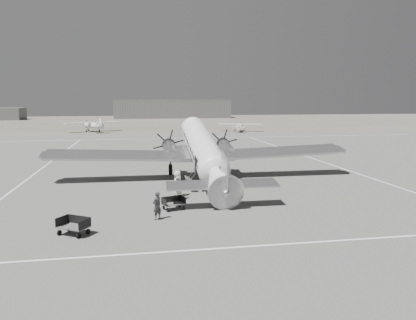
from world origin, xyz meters
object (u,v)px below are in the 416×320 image
at_px(hangar_main, 172,109).
at_px(baggage_cart_far, 73,226).
at_px(ground_crew, 157,206).
at_px(passenger, 178,184).
at_px(light_plane_right, 240,127).
at_px(baggage_cart_near, 174,203).
at_px(dc3_airliner, 204,152).
at_px(light_plane_left, 93,126).
at_px(ramp_agent, 179,188).

height_order(hangar_main, baggage_cart_far, hangar_main).
bearing_deg(ground_crew, passenger, -148.60).
bearing_deg(light_plane_right, hangar_main, 115.81).
xyz_separation_m(baggage_cart_near, passenger, (0.62, 3.52, 0.54)).
height_order(dc3_airliner, baggage_cart_far, dc3_airliner).
bearing_deg(light_plane_left, baggage_cart_near, -105.87).
bearing_deg(passenger, light_plane_left, 9.67).
height_order(dc3_airliner, ramp_agent, dc3_airliner).
xyz_separation_m(light_plane_left, ramp_agent, (11.76, -61.47, -0.38)).
height_order(baggage_cart_far, passenger, passenger).
height_order(baggage_cart_near, passenger, passenger).
xyz_separation_m(light_plane_left, passenger, (11.77, -60.55, -0.26)).
bearing_deg(hangar_main, light_plane_left, -109.66).
bearing_deg(passenger, baggage_cart_far, 138.86).
bearing_deg(ramp_agent, hangar_main, -3.90).
height_order(ramp_agent, passenger, passenger).
bearing_deg(baggage_cart_far, passenger, 82.96).
bearing_deg(light_plane_left, hangar_main, 44.60).
relative_size(light_plane_right, ground_crew, 5.65).
xyz_separation_m(dc3_airliner, baggage_cart_near, (-3.32, -8.15, -2.15)).
xyz_separation_m(hangar_main, passenger, (-10.67, -123.35, -2.36)).
relative_size(ramp_agent, passenger, 0.87).
distance_m(hangar_main, light_plane_right, 67.80).
relative_size(dc3_airliner, baggage_cart_near, 18.57).
bearing_deg(ramp_agent, passenger, 0.32).
bearing_deg(ramp_agent, light_plane_left, 11.84).
distance_m(light_plane_right, passenger, 59.33).
distance_m(hangar_main, baggage_cart_far, 131.87).
distance_m(hangar_main, dc3_airliner, 118.99).
bearing_deg(dc3_airliner, ramp_agent, -115.35).
xyz_separation_m(ground_crew, passenger, (1.76, 5.46, 0.12)).
height_order(hangar_main, passenger, hangar_main).
bearing_deg(baggage_cart_far, light_plane_left, 127.48).
bearing_deg(light_plane_right, light_plane_left, -169.55).
relative_size(ground_crew, passenger, 0.88).
relative_size(hangar_main, ground_crew, 25.37).
bearing_deg(hangar_main, light_plane_right, -82.76).
bearing_deg(light_plane_left, dc3_airliner, -101.23).
bearing_deg(ground_crew, hangar_main, -136.21).
bearing_deg(dc3_airliner, baggage_cart_near, -111.49).
height_order(light_plane_left, ground_crew, light_plane_left).
xyz_separation_m(dc3_airliner, baggage_cart_far, (-8.88, -12.04, -2.10)).
height_order(dc3_airliner, ground_crew, dc3_airliner).
relative_size(hangar_main, ramp_agent, 25.50).
height_order(baggage_cart_far, ground_crew, ground_crew).
relative_size(dc3_airliner, ground_crew, 16.25).
bearing_deg(baggage_cart_far, dc3_airliner, 86.37).
bearing_deg(hangar_main, passenger, -94.94).
distance_m(hangar_main, ground_crew, 129.43).
bearing_deg(baggage_cart_far, light_plane_right, 101.00).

